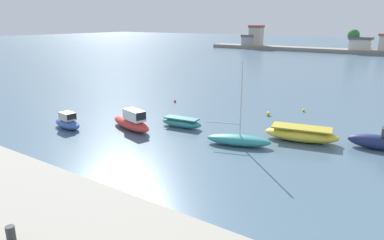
% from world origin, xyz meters
% --- Properties ---
extents(ground_plane, '(400.00, 400.00, 0.00)m').
position_xyz_m(ground_plane, '(0.00, 0.00, 0.00)').
color(ground_plane, '#476075').
extents(mooring_bollard, '(0.29, 0.29, 0.56)m').
position_xyz_m(mooring_bollard, '(5.04, -8.57, 2.49)').
color(mooring_bollard, '#2D2D33').
rests_on(mooring_bollard, seawall_embankment).
extents(moored_boat_0, '(3.47, 1.70, 1.44)m').
position_xyz_m(moored_boat_0, '(-10.11, 4.60, 0.55)').
color(moored_boat_0, '#3856A8').
rests_on(moored_boat_0, ground).
extents(moored_boat_1, '(5.38, 2.82, 1.81)m').
position_xyz_m(moored_boat_1, '(-5.33, 7.56, 0.66)').
color(moored_boat_1, '#C63833').
rests_on(moored_boat_1, ground).
extents(moored_boat_2, '(3.94, 1.69, 0.86)m').
position_xyz_m(moored_boat_2, '(-2.17, 10.48, 0.41)').
color(moored_boat_2, teal).
rests_on(moored_boat_2, ground).
extents(moored_boat_3, '(4.99, 2.83, 6.32)m').
position_xyz_m(moored_boat_3, '(4.09, 9.12, 0.44)').
color(moored_boat_3, teal).
rests_on(moored_boat_3, ground).
extents(moored_boat_4, '(5.83, 3.06, 1.13)m').
position_xyz_m(moored_boat_4, '(7.63, 12.78, 0.55)').
color(moored_boat_4, yellow).
rests_on(moored_boat_4, ground).
extents(moored_boat_5, '(4.21, 1.69, 1.67)m').
position_xyz_m(moored_boat_5, '(12.91, 14.14, 0.63)').
color(moored_boat_5, navy).
rests_on(moored_boat_5, ground).
extents(mooring_buoy_0, '(0.39, 0.39, 0.39)m').
position_xyz_m(mooring_buoy_0, '(2.58, 18.44, 0.19)').
color(mooring_buoy_0, yellow).
rests_on(mooring_buoy_0, ground).
extents(mooring_buoy_2, '(0.28, 0.28, 0.28)m').
position_xyz_m(mooring_buoy_2, '(-8.53, 17.89, 0.14)').
color(mooring_buoy_2, red).
rests_on(mooring_buoy_2, ground).
extents(mooring_buoy_3, '(0.29, 0.29, 0.29)m').
position_xyz_m(mooring_buoy_3, '(4.95, 22.01, 0.14)').
color(mooring_buoy_3, yellow).
rests_on(mooring_buoy_3, ground).
extents(distant_shoreline, '(97.68, 6.17, 7.85)m').
position_xyz_m(distant_shoreline, '(-0.85, 95.93, 2.25)').
color(distant_shoreline, gray).
rests_on(distant_shoreline, ground).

